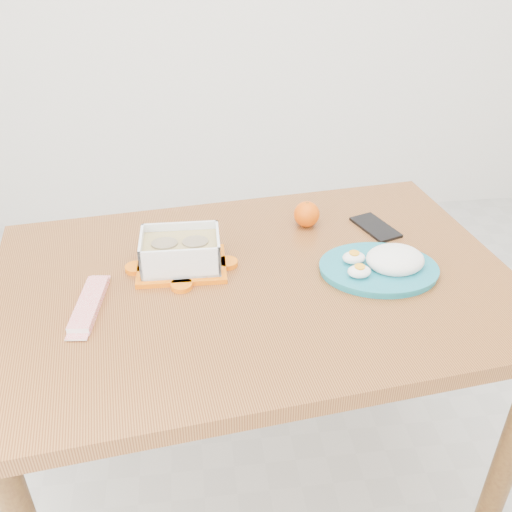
{
  "coord_description": "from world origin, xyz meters",
  "views": [
    {
      "loc": [
        -0.27,
        -1.05,
        1.51
      ],
      "look_at": [
        -0.13,
        0.04,
        0.81
      ],
      "focal_mm": 40.0,
      "sensor_mm": 36.0,
      "label": 1
    }
  ],
  "objects": [
    {
      "name": "smartphone",
      "position": [
        0.21,
        0.23,
        0.75
      ],
      "size": [
        0.11,
        0.16,
        0.01
      ],
      "primitive_type": "cube",
      "rotation": [
        0.0,
        0.0,
        0.34
      ],
      "color": "black",
      "rests_on": "dining_table"
    },
    {
      "name": "ground",
      "position": [
        0.0,
        0.0,
        0.0
      ],
      "size": [
        3.5,
        3.5,
        0.0
      ],
      "primitive_type": "plane",
      "color": "#B7B7B2",
      "rests_on": "ground"
    },
    {
      "name": "orange_fruit",
      "position": [
        0.03,
        0.27,
        0.78
      ],
      "size": [
        0.07,
        0.07,
        0.07
      ],
      "primitive_type": "sphere",
      "color": "#FF5805",
      "rests_on": "dining_table"
    },
    {
      "name": "candy_bar",
      "position": [
        -0.51,
        -0.03,
        0.76
      ],
      "size": [
        0.07,
        0.19,
        0.02
      ],
      "primitive_type": "cube",
      "rotation": [
        0.0,
        0.0,
        1.45
      ],
      "color": "red",
      "rests_on": "dining_table"
    },
    {
      "name": "food_container",
      "position": [
        -0.3,
        0.1,
        0.79
      ],
      "size": [
        0.21,
        0.16,
        0.09
      ],
      "rotation": [
        0.0,
        0.0,
        -0.02
      ],
      "color": "orange",
      "rests_on": "dining_table"
    },
    {
      "name": "rice_plate",
      "position": [
        0.17,
        0.02,
        0.77
      ],
      "size": [
        0.31,
        0.31,
        0.07
      ],
      "rotation": [
        0.0,
        0.0,
        -0.15
      ],
      "color": "#187789",
      "rests_on": "dining_table"
    },
    {
      "name": "dining_table",
      "position": [
        -0.13,
        0.04,
        0.65
      ],
      "size": [
        1.28,
        0.93,
        0.75
      ],
      "rotation": [
        0.0,
        0.0,
        0.12
      ],
      "color": "#935B29",
      "rests_on": "ground"
    }
  ]
}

